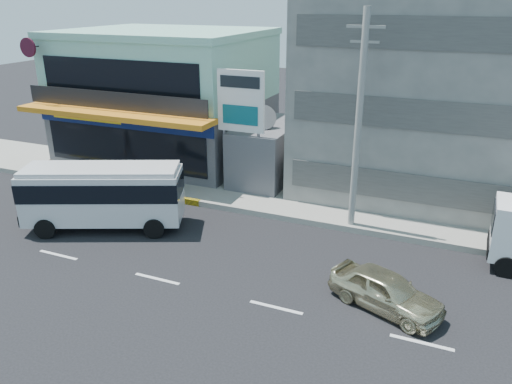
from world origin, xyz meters
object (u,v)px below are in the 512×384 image
at_px(motorcycle_rider, 55,182).
at_px(concrete_building, 467,64).
at_px(billboard, 241,108).
at_px(shop_building, 168,99).
at_px(sedan, 386,291).
at_px(satellite_dish, 263,127).
at_px(utility_pole_near, 358,123).
at_px(minibus, 103,192).

bearing_deg(motorcycle_rider, concrete_building, 24.87).
bearing_deg(billboard, motorcycle_rider, -159.77).
relative_size(shop_building, sedan, 3.00).
bearing_deg(shop_building, billboard, -32.32).
height_order(satellite_dish, utility_pole_near, utility_pole_near).
bearing_deg(billboard, sedan, -40.37).
bearing_deg(shop_building, utility_pole_near, -25.06).
bearing_deg(utility_pole_near, billboard, 164.52).
xyz_separation_m(shop_building, satellite_dish, (8.00, -2.95, -0.42)).
distance_m(concrete_building, satellite_dish, 11.30).
bearing_deg(concrete_building, sedan, -96.10).
distance_m(shop_building, motorcycle_rider, 9.31).
xyz_separation_m(billboard, motorcycle_rider, (-9.84, -3.63, -4.27)).
distance_m(satellite_dish, utility_pole_near, 7.17).
distance_m(satellite_dish, billboard, 2.31).
xyz_separation_m(billboard, utility_pole_near, (6.50, -1.80, 0.22)).
distance_m(sedan, motorcycle_rider, 19.33).
distance_m(shop_building, sedan, 20.97).
bearing_deg(sedan, satellite_dish, 64.11).
distance_m(concrete_building, sedan, 14.97).
distance_m(concrete_building, billboard, 12.17).
xyz_separation_m(concrete_building, minibus, (-14.84, -11.92, -5.18)).
xyz_separation_m(satellite_dish, billboard, (-0.50, -1.80, 1.35)).
xyz_separation_m(shop_building, sedan, (16.56, -12.45, -3.29)).
bearing_deg(minibus, sedan, -6.73).
relative_size(concrete_building, utility_pole_near, 1.60).
bearing_deg(utility_pole_near, sedan, -66.57).
bearing_deg(sedan, utility_pole_near, 45.54).
distance_m(minibus, sedan, 13.54).
height_order(minibus, motorcycle_rider, minibus).
bearing_deg(shop_building, motorcycle_rider, -105.61).
height_order(sedan, motorcycle_rider, motorcycle_rider).
bearing_deg(sedan, shop_building, 75.17).
height_order(shop_building, sedan, shop_building).
bearing_deg(motorcycle_rider, utility_pole_near, 6.38).
bearing_deg(minibus, satellite_dish, 58.55).
bearing_deg(satellite_dish, utility_pole_near, -30.96).
xyz_separation_m(satellite_dish, motorcycle_rider, (-10.34, -5.43, -2.92)).
xyz_separation_m(shop_building, billboard, (7.50, -4.75, 0.93)).
bearing_deg(concrete_building, utility_pole_near, -117.76).
relative_size(shop_building, satellite_dish, 8.27).
height_order(shop_building, motorcycle_rider, shop_building).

